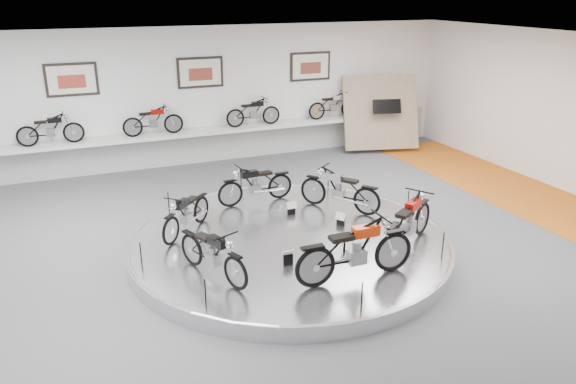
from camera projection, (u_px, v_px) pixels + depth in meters
name	position (u px, v px, depth m)	size (l,w,h in m)	color
floor	(296.00, 257.00, 11.07)	(16.00, 16.00, 0.00)	#515153
ceiling	(297.00, 49.00, 9.70)	(16.00, 16.00, 0.00)	white
wall_back	(201.00, 96.00, 16.45)	(16.00, 16.00, 0.00)	white
orange_carpet_strip	(554.00, 208.00, 13.53)	(2.40, 12.60, 0.01)	#C95D13
dado_band	(204.00, 144.00, 16.93)	(15.68, 0.04, 1.10)	#BCBCBA
display_platform	(290.00, 244.00, 11.28)	(6.40, 6.40, 0.30)	silver
platform_rim	(290.00, 238.00, 11.23)	(6.40, 6.40, 0.10)	#B2B2BA
shelf	(206.00, 132.00, 16.53)	(11.00, 0.55, 0.10)	silver
poster_left	(72.00, 80.00, 14.91)	(1.35, 0.06, 0.88)	white
poster_center	(200.00, 72.00, 16.18)	(1.35, 0.06, 0.88)	white
poster_right	(310.00, 66.00, 17.45)	(1.35, 0.06, 0.88)	white
display_panel	(380.00, 112.00, 17.96)	(2.40, 0.12, 2.40)	tan
shelf_bike_a	(50.00, 131.00, 14.87)	(1.22, 0.42, 0.73)	black
shelf_bike_b	(153.00, 122.00, 15.85)	(1.22, 0.42, 0.73)	#8D0B04
shelf_bike_c	(253.00, 114.00, 16.93)	(1.22, 0.42, 0.73)	black
shelf_bike_d	(333.00, 107.00, 17.91)	(1.22, 0.42, 0.73)	#B8B9BD
bike_a	(340.00, 189.00, 12.45)	(1.66, 0.58, 0.97)	#B8B9BD
bike_b	(255.00, 184.00, 12.88)	(1.56, 0.55, 0.92)	black
bike_c	(186.00, 213.00, 11.27)	(1.48, 0.52, 0.87)	black
bike_d	(212.00, 253.00, 9.54)	(1.54, 0.54, 0.91)	black
bike_e	(356.00, 250.00, 9.43)	(1.88, 0.66, 1.11)	#BA2A06
bike_f	(409.00, 222.00, 10.66)	(1.74, 0.61, 1.02)	#8D0B04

